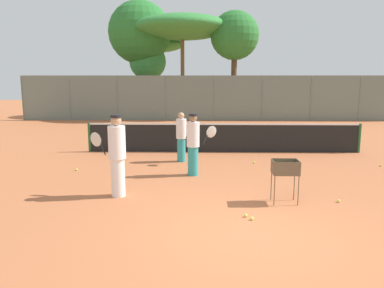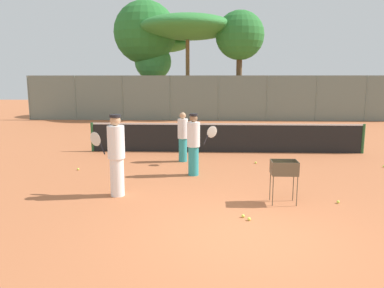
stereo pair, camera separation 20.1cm
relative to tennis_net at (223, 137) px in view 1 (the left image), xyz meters
The scene contains 18 objects.
ground_plane 7.43m from the tennis_net, 90.00° to the right, with size 80.00×80.00×0.00m, color #B7663D.
tennis_net is the anchor object (origin of this frame).
back_fence 10.42m from the tennis_net, 90.00° to the left, with size 24.67×0.08×2.85m.
tree_0 13.00m from the tennis_net, 83.30° to the left, with size 3.20×3.20×7.06m.
tree_1 15.07m from the tennis_net, 108.42° to the left, with size 2.65×2.65×5.18m.
tree_2 14.09m from the tennis_net, 99.24° to the left, with size 6.56×6.56×6.90m.
tree_3 17.49m from the tennis_net, 105.71° to the left, with size 4.84×4.84×5.84m.
tree_4 15.57m from the tennis_net, 110.50° to the left, with size 4.43×4.43×8.08m.
player_white_outfit 3.52m from the tennis_net, 107.40° to the right, with size 0.89×0.42×1.73m.
player_red_cap 2.19m from the tennis_net, 132.34° to the right, with size 0.59×0.77×1.61m.
player_yellow_shirt 5.96m from the tennis_net, 117.57° to the right, with size 0.92×0.47×1.89m.
ball_cart 5.74m from the tennis_net, 80.21° to the right, with size 0.56×0.41×0.95m.
tennis_ball_0 5.24m from the tennis_net, 24.77° to the right, with size 0.07×0.07×0.07m, color #D1E54C.
tennis_ball_2 2.09m from the tennis_net, 64.26° to the right, with size 0.07×0.07×0.07m, color #D1E54C.
tennis_ball_3 6.05m from the tennis_net, 68.65° to the right, with size 0.07×0.07×0.07m, color #D1E54C.
tennis_ball_4 6.73m from the tennis_net, 88.78° to the right, with size 0.07×0.07×0.07m, color #D1E54C.
tennis_ball_5 6.57m from the tennis_net, 89.63° to the right, with size 0.07×0.07×0.07m, color #D1E54C.
tennis_ball_6 5.39m from the tennis_net, 146.97° to the right, with size 0.07×0.07×0.07m, color #D1E54C.
Camera 1 is at (-0.87, -6.16, 2.70)m, focal length 35.00 mm.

